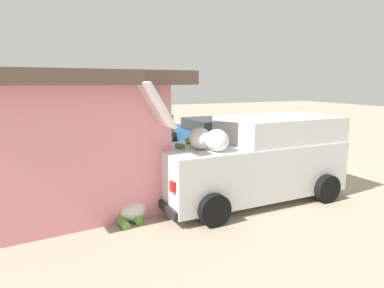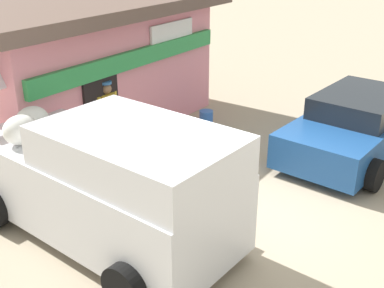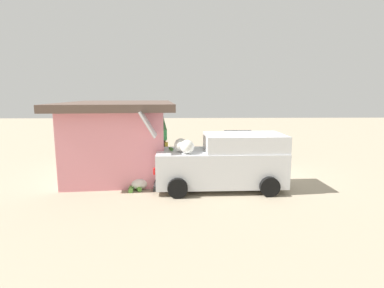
{
  "view_description": "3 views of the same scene",
  "coord_description": "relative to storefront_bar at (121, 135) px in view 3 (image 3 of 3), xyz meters",
  "views": [
    {
      "loc": [
        -8.06,
        5.54,
        2.72
      ],
      "look_at": [
        0.31,
        1.75,
        1.0
      ],
      "focal_mm": 30.95,
      "sensor_mm": 36.0,
      "label": 1
    },
    {
      "loc": [
        -5.75,
        -3.84,
        4.28
      ],
      "look_at": [
        0.42,
        1.32,
        0.72
      ],
      "focal_mm": 44.98,
      "sensor_mm": 36.0,
      "label": 2
    },
    {
      "loc": [
        -12.03,
        2.48,
        3.26
      ],
      "look_at": [
        0.33,
        2.16,
        1.22
      ],
      "focal_mm": 28.29,
      "sensor_mm": 36.0,
      "label": 3
    }
  ],
  "objects": [
    {
      "name": "customer_bending",
      "position": [
        -2.31,
        -1.75,
        -0.7
      ],
      "size": [
        0.81,
        0.68,
        1.3
      ],
      "color": "navy",
      "rests_on": "ground_plane"
    },
    {
      "name": "delivery_van",
      "position": [
        -2.7,
        -4.09,
        -0.56
      ],
      "size": [
        2.23,
        4.9,
        2.73
      ],
      "color": "silver",
      "rests_on": "ground_plane"
    },
    {
      "name": "parked_sedan",
      "position": [
        2.78,
        -5.7,
        -0.91
      ],
      "size": [
        4.46,
        2.12,
        1.27
      ],
      "color": "#1E4C8C",
      "rests_on": "ground_plane"
    },
    {
      "name": "ground_plane",
      "position": [
        -0.89,
        -5.2,
        -1.52
      ],
      "size": [
        60.0,
        60.0,
        0.0
      ],
      "primitive_type": "plane",
      "color": "tan"
    },
    {
      "name": "storefront_bar",
      "position": [
        0.0,
        0.0,
        0.0
      ],
      "size": [
        6.96,
        4.92,
        2.94
      ],
      "color": "pink",
      "rests_on": "ground_plane"
    },
    {
      "name": "unloaded_banana_pile",
      "position": [
        -2.79,
        -1.14,
        -1.34
      ],
      "size": [
        0.84,
        0.74,
        0.39
      ],
      "color": "silver",
      "rests_on": "ground_plane"
    },
    {
      "name": "paint_bucket",
      "position": [
        1.76,
        -2.44,
        -1.31
      ],
      "size": [
        0.32,
        0.32,
        0.4
      ],
      "primitive_type": "cylinder",
      "color": "blue",
      "rests_on": "ground_plane"
    },
    {
      "name": "vendor_standing",
      "position": [
        -0.74,
        -1.88,
        -0.62
      ],
      "size": [
        0.56,
        0.39,
        1.58
      ],
      "color": "#4C4C51",
      "rests_on": "ground_plane"
    }
  ]
}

